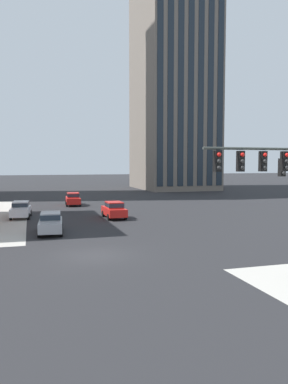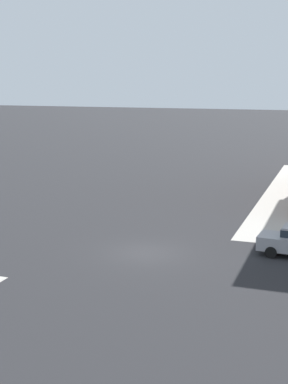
% 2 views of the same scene
% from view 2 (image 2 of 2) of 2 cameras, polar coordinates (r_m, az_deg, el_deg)
% --- Properties ---
extents(ground_plane, '(320.00, 320.00, 0.00)m').
position_cam_2_polar(ground_plane, '(30.87, 0.19, -6.30)').
color(ground_plane, '#262628').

